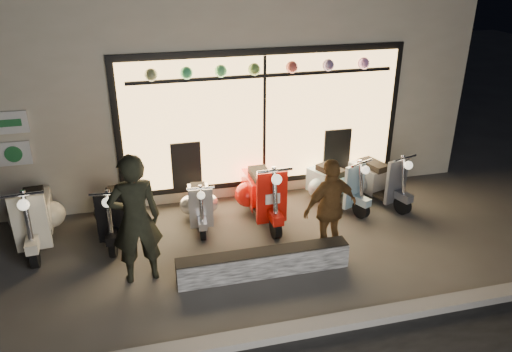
{
  "coord_description": "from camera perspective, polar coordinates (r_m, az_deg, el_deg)",
  "views": [
    {
      "loc": [
        -1.51,
        -6.67,
        4.47
      ],
      "look_at": [
        0.31,
        0.6,
        1.05
      ],
      "focal_mm": 35.0,
      "sensor_mm": 36.0,
      "label": 1
    }
  ],
  "objects": [
    {
      "name": "ground",
      "position": [
        8.17,
        -1.1,
        -8.64
      ],
      "size": [
        40.0,
        40.0,
        0.0
      ],
      "primitive_type": "plane",
      "color": "#383533",
      "rests_on": "ground"
    },
    {
      "name": "kerb",
      "position": [
        6.6,
        3.0,
        -17.45
      ],
      "size": [
        40.0,
        0.25,
        0.12
      ],
      "primitive_type": "cube",
      "color": "slate",
      "rests_on": "ground"
    },
    {
      "name": "shop_building",
      "position": [
        11.99,
        -6.69,
        12.98
      ],
      "size": [
        10.2,
        6.23,
        4.2
      ],
      "color": "beige",
      "rests_on": "ground"
    },
    {
      "name": "graffiti_barrier",
      "position": [
        7.56,
        0.88,
        -9.87
      ],
      "size": [
        2.6,
        0.28,
        0.4
      ],
      "primitive_type": "cube",
      "color": "black",
      "rests_on": "ground"
    },
    {
      "name": "scooter_silver",
      "position": [
        8.93,
        -6.49,
        -3.03
      ],
      "size": [
        0.45,
        1.26,
        0.9
      ],
      "rotation": [
        0.0,
        0.0,
        -0.07
      ],
      "color": "black",
      "rests_on": "ground"
    },
    {
      "name": "scooter_red",
      "position": [
        9.04,
        0.66,
        -1.72
      ],
      "size": [
        0.53,
        1.63,
        1.18
      ],
      "rotation": [
        0.0,
        0.0,
        0.02
      ],
      "color": "black",
      "rests_on": "ground"
    },
    {
      "name": "scooter_black",
      "position": [
        8.82,
        -15.68,
        -3.8
      ],
      "size": [
        0.55,
        1.47,
        1.05
      ],
      "rotation": [
        0.0,
        0.0,
        -0.09
      ],
      "color": "black",
      "rests_on": "ground"
    },
    {
      "name": "scooter_cream",
      "position": [
        9.04,
        -23.92,
        -4.04
      ],
      "size": [
        0.59,
        1.63,
        1.17
      ],
      "rotation": [
        0.0,
        0.0,
        0.07
      ],
      "color": "black",
      "rests_on": "ground"
    },
    {
      "name": "scooter_blue",
      "position": [
        9.59,
        8.7,
        -0.8
      ],
      "size": [
        0.84,
        1.41,
        1.03
      ],
      "rotation": [
        0.0,
        0.0,
        0.41
      ],
      "color": "black",
      "rests_on": "ground"
    },
    {
      "name": "scooter_grey",
      "position": [
        9.93,
        13.34,
        -0.22
      ],
      "size": [
        0.77,
        1.47,
        1.06
      ],
      "rotation": [
        0.0,
        0.0,
        0.31
      ],
      "color": "black",
      "rests_on": "ground"
    },
    {
      "name": "man",
      "position": [
        7.26,
        -13.62,
        -4.86
      ],
      "size": [
        0.77,
        0.55,
        1.99
      ],
      "primitive_type": "imported",
      "rotation": [
        0.0,
        0.0,
        3.26
      ],
      "color": "black",
      "rests_on": "ground"
    },
    {
      "name": "woman",
      "position": [
        7.84,
        8.49,
        -3.62
      ],
      "size": [
        1.01,
        0.6,
        1.62
      ],
      "primitive_type": "imported",
      "rotation": [
        0.0,
        0.0,
        3.37
      ],
      "color": "brown",
      "rests_on": "ground"
    }
  ]
}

